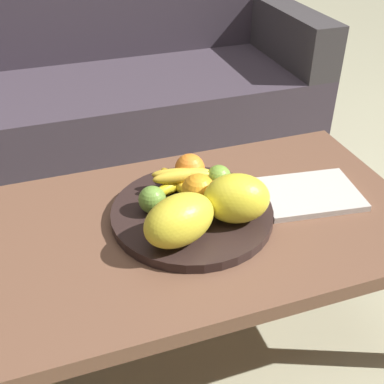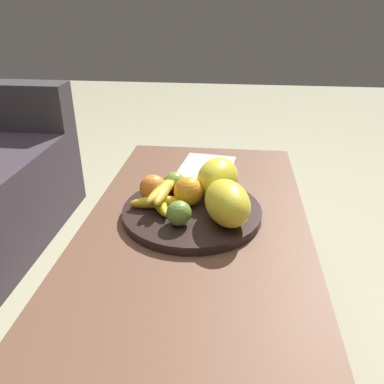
{
  "view_description": "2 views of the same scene",
  "coord_description": "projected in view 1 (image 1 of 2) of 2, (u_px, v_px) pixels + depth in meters",
  "views": [
    {
      "loc": [
        -0.26,
        -0.86,
        1.14
      ],
      "look_at": [
        0.04,
        0.01,
        0.5
      ],
      "focal_mm": 44.92,
      "sensor_mm": 36.0,
      "label": 1
    },
    {
      "loc": [
        -0.91,
        -0.09,
        0.98
      ],
      "look_at": [
        0.04,
        0.01,
        0.5
      ],
      "focal_mm": 36.38,
      "sensor_mm": 36.0,
      "label": 2
    }
  ],
  "objects": [
    {
      "name": "ground_plane",
      "position": [
        181.0,
        339.0,
        1.39
      ],
      "size": [
        8.0,
        8.0,
        0.0
      ],
      "primitive_type": "plane",
      "color": "#ACA886"
    },
    {
      "name": "orange_front",
      "position": [
        198.0,
        191.0,
        1.14
      ],
      "size": [
        0.08,
        0.08,
        0.08
      ],
      "primitive_type": "sphere",
      "color": "orange",
      "rests_on": "fruit_bowl"
    },
    {
      "name": "fruit_bowl",
      "position": [
        192.0,
        213.0,
        1.16
      ],
      "size": [
        0.39,
        0.39,
        0.03
      ],
      "primitive_type": "cylinder",
      "color": "#2D1E1C",
      "rests_on": "coffee_table"
    },
    {
      "name": "banana_bunch",
      "position": [
        180.0,
        180.0,
        1.21
      ],
      "size": [
        0.17,
        0.15,
        0.06
      ],
      "color": "yellow",
      "rests_on": "fruit_bowl"
    },
    {
      "name": "apple_left",
      "position": [
        219.0,
        178.0,
        1.21
      ],
      "size": [
        0.06,
        0.06,
        0.06
      ],
      "primitive_type": "sphere",
      "color": "#75A337",
      "rests_on": "fruit_bowl"
    },
    {
      "name": "apple_front",
      "position": [
        152.0,
        200.0,
        1.13
      ],
      "size": [
        0.07,
        0.07,
        0.07
      ],
      "primitive_type": "sphere",
      "color": "olive",
      "rests_on": "fruit_bowl"
    },
    {
      "name": "magazine",
      "position": [
        309.0,
        194.0,
        1.23
      ],
      "size": [
        0.27,
        0.21,
        0.02
      ],
      "primitive_type": "cube",
      "rotation": [
        0.0,
        0.0,
        -0.13
      ],
      "color": "beige",
      "rests_on": "coffee_table"
    },
    {
      "name": "orange_left",
      "position": [
        190.0,
        169.0,
        1.23
      ],
      "size": [
        0.08,
        0.08,
        0.08
      ],
      "primitive_type": "sphere",
      "color": "orange",
      "rests_on": "fruit_bowl"
    },
    {
      "name": "melon_smaller_beside",
      "position": [
        236.0,
        198.0,
        1.09
      ],
      "size": [
        0.18,
        0.15,
        0.11
      ],
      "primitive_type": "ellipsoid",
      "rotation": [
        0.0,
        0.0,
        -0.3
      ],
      "color": "yellow",
      "rests_on": "fruit_bowl"
    },
    {
      "name": "couch",
      "position": [
        114.0,
        93.0,
        2.08
      ],
      "size": [
        1.7,
        0.7,
        0.9
      ],
      "color": "#3D343E",
      "rests_on": "ground_plane"
    },
    {
      "name": "coffee_table",
      "position": [
        179.0,
        238.0,
        1.17
      ],
      "size": [
        1.17,
        0.61,
        0.42
      ],
      "color": "brown",
      "rests_on": "ground_plane"
    },
    {
      "name": "melon_large_front",
      "position": [
        179.0,
        220.0,
        1.03
      ],
      "size": [
        0.2,
        0.16,
        0.11
      ],
      "primitive_type": "ellipsoid",
      "rotation": [
        0.0,
        0.0,
        0.36
      ],
      "color": "yellow",
      "rests_on": "fruit_bowl"
    }
  ]
}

